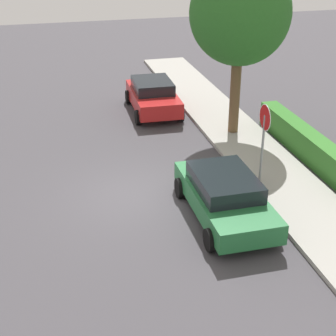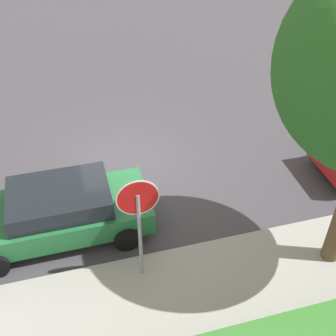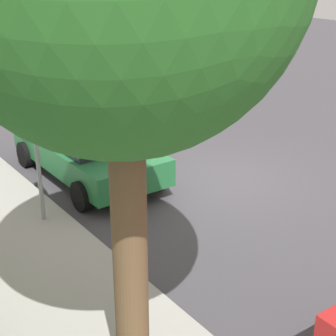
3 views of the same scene
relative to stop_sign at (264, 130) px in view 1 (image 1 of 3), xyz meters
name	(u,v)px [view 1 (image 1 of 3)]	position (x,y,z in m)	size (l,w,h in m)	color
ground_plane	(135,195)	(-0.31, -4.16, -1.95)	(60.00, 60.00, 0.00)	#423F44
sidewalk_curb	(276,176)	(-0.31, 0.75, -1.88)	(32.00, 2.44, 0.14)	#9E9B93
stop_sign	(264,130)	(0.00, 0.00, 0.00)	(0.86, 0.08, 2.80)	gray
parked_car_green	(225,195)	(1.62, -1.85, -1.22)	(4.39, 2.10, 1.37)	#236B38
parked_car_red	(153,96)	(-7.72, -1.87, -1.19)	(4.10, 2.18, 1.45)	red
street_tree_near_corner	(240,14)	(-4.15, 0.64, 2.87)	(3.74, 3.74, 6.77)	brown
front_yard_hedge	(311,147)	(-1.32, 2.56, -1.45)	(7.52, 0.69, 0.99)	#387A2D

